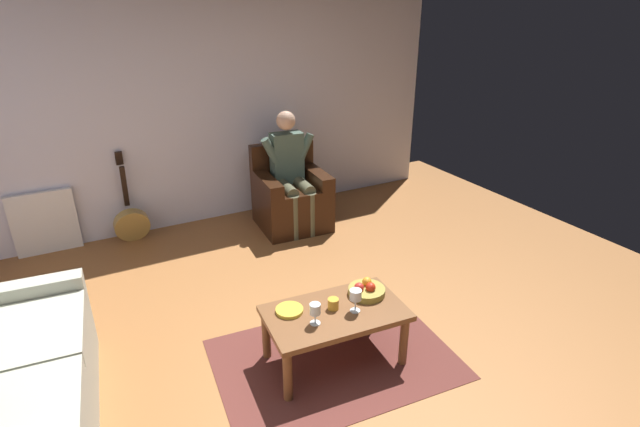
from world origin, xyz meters
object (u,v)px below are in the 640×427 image
Objects in this scene: fruit_bowl at (366,290)px; candle_jar at (333,304)px; wine_glass_far at (315,310)px; decorative_dish at (289,310)px; armchair at (291,198)px; coffee_table at (335,319)px; guitar at (131,222)px; person_seated at (291,169)px; wine_glass_near at (356,296)px.

fruit_bowl is 0.30m from candle_jar.
wine_glass_far is 0.22m from candle_jar.
fruit_bowl reaches higher than decorative_dish.
armchair is 2.16m from fruit_bowl.
coffee_table is at bearing 153.37° from decorative_dish.
coffee_table is 0.11m from candle_jar.
guitar is 2.81m from wine_glass_far.
wine_glass_far is 0.50m from fruit_bowl.
armchair is at bearing -100.54° from fruit_bowl.
armchair is 2.27m from candle_jar.
person_seated is 2.25m from candle_jar.
guitar is at bearing -74.25° from wine_glass_far.
wine_glass_near is 0.30m from wine_glass_far.
fruit_bowl is at bearing -171.81° from candle_jar.
armchair is at bearing -90.00° from person_seated.
armchair reaches higher than wine_glass_near.
wine_glass_near is (-1.06, 2.70, 0.32)m from guitar.
person_seated is 1.76m from guitar.
person_seated is 2.13m from fruit_bowl.
fruit_bowl is at bearing 83.48° from person_seated.
wine_glass_far is 0.57× the size of fruit_bowl.
candle_jar is (0.69, 2.16, 0.13)m from armchair.
candle_jar is (0.12, -0.09, -0.08)m from wine_glass_near.
coffee_table is 12.87× the size of candle_jar.
fruit_bowl is (-1.24, 2.56, 0.24)m from guitar.
wine_glass_near reaches higher than decorative_dish.
wine_glass_far is at bearing 72.62° from person_seated.
person_seated is at bearing -107.91° from candle_jar.
armchair is 2.42m from wine_glass_far.
person_seated is at bearing -115.57° from decorative_dish.
person_seated reaches higher than armchair.
guitar is 6.29× the size of wine_glass_far.
coffee_table is at bearing 76.32° from person_seated.
coffee_table is 0.23m from wine_glass_near.
person_seated is 16.49× the size of candle_jar.
wine_glass_near is at bearing 79.85° from armchair.
guitar is 2.59m from decorative_dish.
fruit_bowl is (0.39, 2.09, -0.22)m from person_seated.
armchair is at bearing -115.28° from decorative_dish.
person_seated is 2.30m from wine_glass_near.
coffee_table is 6.02× the size of wine_glass_near.
armchair is at bearing -107.72° from candle_jar.
armchair is 5.95× the size of wine_glass_far.
wine_glass_far is at bearing 25.55° from candle_jar.
guitar is 5.71× the size of wine_glass_near.
armchair is 2.34m from wine_glass_near.
wine_glass_near is at bearing 37.37° from fruit_bowl.
wine_glass_near is at bearing 141.08° from candle_jar.
decorative_dish is at bearing 68.84° from armchair.
armchair reaches higher than fruit_bowl.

